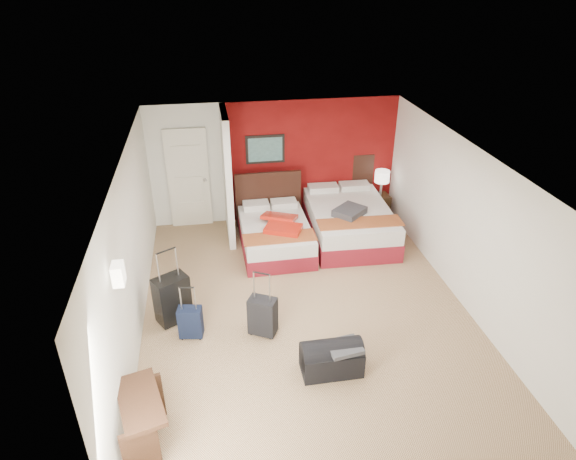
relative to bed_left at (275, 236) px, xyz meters
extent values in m
plane|color=tan|center=(0.20, -1.91, -0.27)|extent=(6.50, 6.50, 0.00)
cube|color=silver|center=(0.20, 1.34, 0.98)|extent=(5.00, 0.04, 2.50)
cube|color=silver|center=(-2.30, -1.91, 0.98)|extent=(0.04, 6.50, 2.50)
cube|color=black|center=(0.00, 1.28, 1.28)|extent=(0.78, 0.03, 0.58)
cube|color=white|center=(-2.18, -3.41, 1.63)|extent=(0.12, 0.20, 0.24)
cube|color=maroon|center=(0.95, 1.32, 0.98)|extent=(3.50, 0.04, 2.50)
cube|color=silver|center=(-0.80, 0.70, 0.98)|extent=(0.12, 1.20, 2.50)
cube|color=silver|center=(-1.55, 1.29, 0.76)|extent=(0.82, 0.06, 2.05)
cube|color=silver|center=(0.00, 0.00, 0.00)|extent=(1.28, 1.81, 0.54)
cube|color=white|center=(1.50, 0.22, 0.06)|extent=(1.60, 2.23, 0.65)
cube|color=red|center=(0.10, -0.10, 0.32)|extent=(0.94, 1.06, 0.11)
cube|color=#3D3E43|center=(1.40, -0.08, 0.45)|extent=(0.71, 0.70, 0.13)
cube|color=black|center=(2.37, 0.96, -0.01)|extent=(0.40, 0.40, 0.51)
cylinder|color=white|center=(2.37, 0.96, 0.52)|extent=(0.33, 0.33, 0.54)
cube|color=black|center=(-1.83, -1.86, 0.10)|extent=(0.58, 0.52, 0.74)
cube|color=black|center=(-0.53, -2.39, 0.02)|extent=(0.46, 0.40, 0.58)
cube|color=black|center=(-1.57, -2.28, -0.03)|extent=(0.37, 0.26, 0.47)
cube|color=black|center=(0.27, -3.30, -0.07)|extent=(0.80, 0.43, 0.41)
cube|color=#3C3D41|center=(0.42, -3.35, 0.16)|extent=(0.48, 0.42, 0.06)
cube|color=black|center=(-2.06, -4.08, 0.09)|extent=(0.64, 0.94, 0.72)
camera|label=1|loc=(-1.13, -8.11, 4.59)|focal=31.06mm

